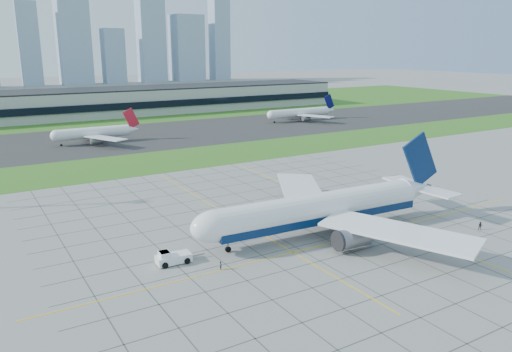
{
  "coord_description": "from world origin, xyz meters",
  "views": [
    {
      "loc": [
        -63.63,
        -76.47,
        38.88
      ],
      "look_at": [
        1.14,
        30.5,
        7.0
      ],
      "focal_mm": 35.0,
      "sensor_mm": 36.0,
      "label": 1
    }
  ],
  "objects": [
    {
      "name": "ground",
      "position": [
        0.0,
        0.0,
        0.0
      ],
      "size": [
        1400.0,
        1400.0,
        0.0
      ],
      "primitive_type": "plane",
      "color": "gray",
      "rests_on": "ground"
    },
    {
      "name": "grass_median",
      "position": [
        0.0,
        90.0,
        0.02
      ],
      "size": [
        700.0,
        35.0,
        0.04
      ],
      "primitive_type": "cube",
      "color": "#357020",
      "rests_on": "ground"
    },
    {
      "name": "asphalt_taxiway",
      "position": [
        0.0,
        145.0,
        0.03
      ],
      "size": [
        700.0,
        75.0,
        0.04
      ],
      "primitive_type": "cube",
      "color": "#383838",
      "rests_on": "ground"
    },
    {
      "name": "grass_far",
      "position": [
        0.0,
        255.0,
        0.02
      ],
      "size": [
        700.0,
        145.0,
        0.04
      ],
      "primitive_type": "cube",
      "color": "#357020",
      "rests_on": "ground"
    },
    {
      "name": "apron_markings",
      "position": [
        0.43,
        11.09,
        0.02
      ],
      "size": [
        120.0,
        130.0,
        0.03
      ],
      "color": "#474744",
      "rests_on": "ground"
    },
    {
      "name": "terminal",
      "position": [
        40.0,
        229.87,
        7.89
      ],
      "size": [
        260.0,
        43.0,
        15.8
      ],
      "color": "#B7B7B2",
      "rests_on": "ground"
    },
    {
      "name": "city_skyline",
      "position": [
        -8.71,
        520.0,
        59.09
      ],
      "size": [
        523.0,
        32.4,
        160.0
      ],
      "color": "#91A8BE",
      "rests_on": "ground"
    },
    {
      "name": "airliner",
      "position": [
        1.3,
        3.62,
        5.51
      ],
      "size": [
        64.06,
        64.8,
        20.15
      ],
      "rotation": [
        0.0,
        0.0,
        -0.05
      ],
      "color": "white",
      "rests_on": "ground"
    },
    {
      "name": "pushback_tug",
      "position": [
        -32.39,
        5.45,
        1.17
      ],
      "size": [
        9.49,
        3.6,
        2.62
      ],
      "rotation": [
        0.0,
        0.0,
        -0.05
      ],
      "color": "white",
      "rests_on": "ground"
    },
    {
      "name": "crew_near",
      "position": [
        -25.83,
        -1.72,
        0.81
      ],
      "size": [
        0.66,
        0.71,
        1.62
      ],
      "primitive_type": "imported",
      "rotation": [
        0.0,
        0.0,
        0.97
      ],
      "color": "black",
      "rests_on": "ground"
    },
    {
      "name": "crew_far",
      "position": [
        32.85,
        -13.14,
        0.95
      ],
      "size": [
        1.14,
        1.16,
        1.89
      ],
      "primitive_type": "imported",
      "rotation": [
        0.0,
        0.0,
        -0.88
      ],
      "color": "black",
      "rests_on": "ground"
    },
    {
      "name": "distant_jet_1",
      "position": [
        -13.75,
        138.28,
        4.48
      ],
      "size": [
        35.32,
        42.66,
        14.08
      ],
      "color": "white",
      "rests_on": "ground"
    },
    {
      "name": "distant_jet_2",
      "position": [
        101.73,
        148.77,
        4.49
      ],
      "size": [
        43.49,
        42.66,
        14.08
      ],
      "color": "white",
      "rests_on": "ground"
    }
  ]
}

